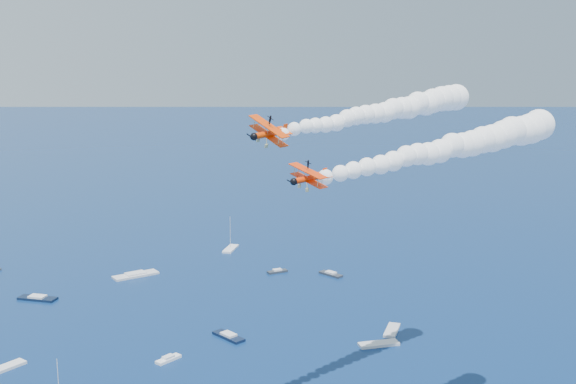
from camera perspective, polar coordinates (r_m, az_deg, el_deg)
biplane_lead at (r=118.49m, az=-1.48°, el=4.77°), size 8.68×10.47×8.72m
biplane_trail at (r=97.51m, az=1.79°, el=1.13°), size 7.04×8.15×5.90m
smoke_trail_lead at (r=137.65m, az=7.44°, el=6.43°), size 55.23×8.87×9.84m
smoke_trail_trail at (r=116.04m, az=12.71°, el=3.50°), size 55.42×12.52×9.84m
spectator_boats at (r=194.82m, az=-17.58°, el=-11.18°), size 230.99×195.95×0.70m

